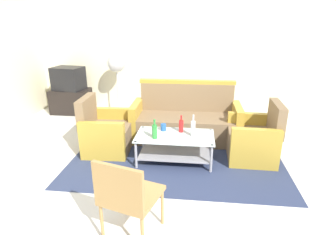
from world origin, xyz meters
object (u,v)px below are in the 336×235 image
at_px(armchair_left, 106,133).
at_px(bottle_red, 181,126).
at_px(coffee_table, 175,144).
at_px(pedestal_fan, 117,67).
at_px(bottle_green, 155,131).
at_px(tv_stand, 71,101).
at_px(bottle_clear, 193,128).
at_px(wicker_chair, 127,194).
at_px(armchair_right, 254,140).
at_px(cup, 163,127).
at_px(television, 69,78).
at_px(couch, 186,121).

xyz_separation_m(armchair_left, bottle_red, (1.17, -0.11, 0.22)).
distance_m(coffee_table, pedestal_fan, 2.57).
height_order(bottle_green, tv_stand, bottle_green).
bearing_deg(bottle_green, bottle_red, 37.01).
height_order(tv_stand, pedestal_fan, pedestal_fan).
bearing_deg(bottle_clear, wicker_chair, -109.63).
bearing_deg(pedestal_fan, armchair_left, -80.30).
height_order(armchair_right, cup, armchair_right).
bearing_deg(bottle_green, pedestal_fan, 117.65).
relative_size(bottle_red, pedestal_fan, 0.20).
xyz_separation_m(bottle_clear, television, (-2.70, 1.97, 0.23)).
height_order(tv_stand, wicker_chair, wicker_chair).
height_order(pedestal_fan, wicker_chair, pedestal_fan).
bearing_deg(cup, wicker_chair, -93.91).
xyz_separation_m(armchair_left, tv_stand, (-1.35, 1.73, -0.03)).
relative_size(bottle_green, wicker_chair, 0.33).
relative_size(couch, pedestal_fan, 1.42).
xyz_separation_m(cup, tv_stand, (-2.26, 1.81, -0.20)).
distance_m(armchair_right, pedestal_fan, 3.19).
bearing_deg(tv_stand, armchair_left, -51.86).
distance_m(bottle_green, tv_stand, 3.03).
relative_size(coffee_table, bottle_red, 4.34).
bearing_deg(tv_stand, television, 80.31).
relative_size(armchair_left, coffee_table, 0.77).
bearing_deg(cup, television, 141.31).
xyz_separation_m(pedestal_fan, wicker_chair, (1.09, -3.56, -0.52)).
height_order(armchair_right, television, television).
bearing_deg(armchair_right, pedestal_fan, 56.12).
height_order(couch, bottle_clear, couch).
distance_m(armchair_right, bottle_green, 1.47).
distance_m(tv_stand, wicker_chair, 4.12).
relative_size(cup, wicker_chair, 0.12).
xyz_separation_m(armchair_left, cup, (0.91, -0.08, 0.17)).
distance_m(bottle_clear, pedestal_fan, 2.65).
distance_m(tv_stand, pedestal_fan, 1.29).
relative_size(bottle_clear, tv_stand, 0.39).
bearing_deg(couch, coffee_table, 81.43).
xyz_separation_m(bottle_red, television, (-2.52, 1.84, 0.25)).
xyz_separation_m(couch, bottle_clear, (0.13, -0.83, 0.21)).
bearing_deg(bottle_clear, tv_stand, 143.91).
distance_m(armchair_right, television, 4.02).
bearing_deg(armchair_left, wicker_chair, 21.52).
bearing_deg(wicker_chair, cup, 102.77).
bearing_deg(wicker_chair, armchair_left, 130.54).
distance_m(television, pedestal_fan, 1.08).
bearing_deg(cup, coffee_table, -42.23).
bearing_deg(coffee_table, pedestal_fan, 124.54).
bearing_deg(pedestal_fan, armchair_right, -35.20).
bearing_deg(pedestal_fan, couch, -38.22).
relative_size(armchair_right, coffee_table, 0.77).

